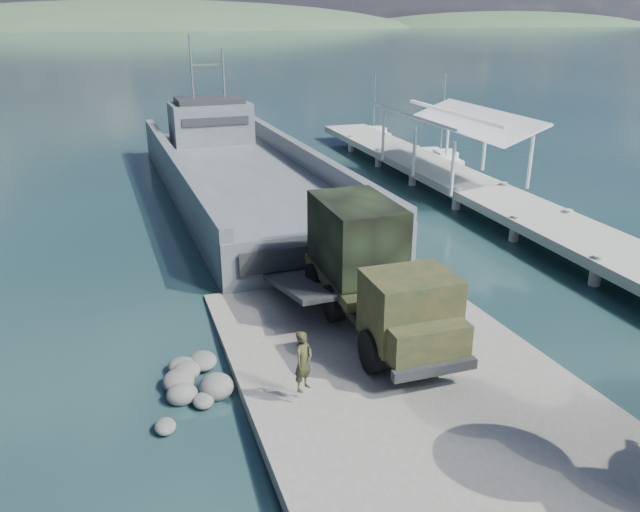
# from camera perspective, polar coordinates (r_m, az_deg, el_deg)

# --- Properties ---
(ground) EXTENTS (1400.00, 1400.00, 0.00)m
(ground) POSITION_cam_1_polar(r_m,az_deg,el_deg) (20.92, 6.65, -10.81)
(ground) COLOR #183839
(ground) RESTS_ON ground
(boat_ramp) EXTENTS (10.00, 18.00, 0.50)m
(boat_ramp) POSITION_cam_1_polar(r_m,az_deg,el_deg) (20.03, 7.88, -11.62)
(boat_ramp) COLOR gray
(boat_ramp) RESTS_ON ground
(shoreline_rocks) EXTENTS (3.20, 5.60, 0.90)m
(shoreline_rocks) POSITION_cam_1_polar(r_m,az_deg,el_deg) (19.92, -10.89, -12.90)
(shoreline_rocks) COLOR #575654
(shoreline_rocks) RESTS_ON ground
(distant_headlands) EXTENTS (1000.00, 240.00, 48.00)m
(distant_headlands) POSITION_cam_1_polar(r_m,az_deg,el_deg) (578.99, -13.11, 19.62)
(distant_headlands) COLOR #395B38
(distant_headlands) RESTS_ON ground
(pier) EXTENTS (6.40, 44.00, 6.10)m
(pier) POSITION_cam_1_polar(r_m,az_deg,el_deg) (41.57, 12.51, 7.58)
(pier) COLOR #A4A39A
(pier) RESTS_ON ground
(landing_craft) EXTENTS (10.12, 35.69, 10.51)m
(landing_craft) POSITION_cam_1_polar(r_m,az_deg,el_deg) (40.81, -7.02, 6.60)
(landing_craft) COLOR #50585E
(landing_craft) RESTS_ON ground
(military_truck) EXTENTS (2.98, 9.00, 4.16)m
(military_truck) POSITION_cam_1_polar(r_m,az_deg,el_deg) (22.28, 4.77, -1.22)
(military_truck) COLOR black
(military_truck) RESTS_ON boat_ramp
(soldier) EXTENTS (0.81, 0.77, 1.86)m
(soldier) POSITION_cam_1_polar(r_m,az_deg,el_deg) (18.22, -1.52, -10.64)
(soldier) COLOR #20321C
(soldier) RESTS_ON boat_ramp
(sailboat_near) EXTENTS (2.39, 5.95, 7.05)m
(sailboat_near) POSITION_cam_1_polar(r_m,az_deg,el_deg) (50.76, 10.98, 8.70)
(sailboat_near) COLOR white
(sailboat_near) RESTS_ON ground
(sailboat_far) EXTENTS (1.58, 5.01, 6.05)m
(sailboat_far) POSITION_cam_1_polar(r_m,az_deg,el_deg) (61.64, 4.97, 11.12)
(sailboat_far) COLOR white
(sailboat_far) RESTS_ON ground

